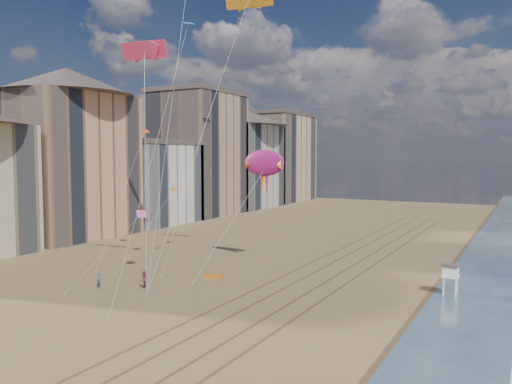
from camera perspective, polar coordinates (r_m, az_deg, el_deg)
ground at (r=36.23m, az=-14.37°, el=-18.07°), size 260.00×260.00×0.00m
wet_sand at (r=65.79m, az=24.99°, el=-8.24°), size 260.00×260.00×0.00m
tracks at (r=59.62m, az=8.08°, el=-9.14°), size 7.68×120.00×0.01m
buildings at (r=113.27m, az=-8.45°, el=3.99°), size 34.72×131.35×29.00m
lifeguard_stand at (r=52.98m, az=21.36°, el=-8.43°), size 1.71×1.71×3.08m
grounded_kite at (r=57.08m, az=-4.86°, el=-9.59°), size 2.57×2.15×0.25m
show_kite at (r=62.54m, az=0.95°, el=3.31°), size 5.01×6.93×17.38m
kite_flyer_a at (r=54.59m, az=-17.49°, el=-9.63°), size 0.61×0.40×1.66m
kite_flyer_b at (r=53.38m, az=-12.65°, el=-9.76°), size 1.08×0.97×1.83m
small_kites at (r=61.01m, az=-9.93°, el=7.22°), size 16.76×13.42×20.66m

